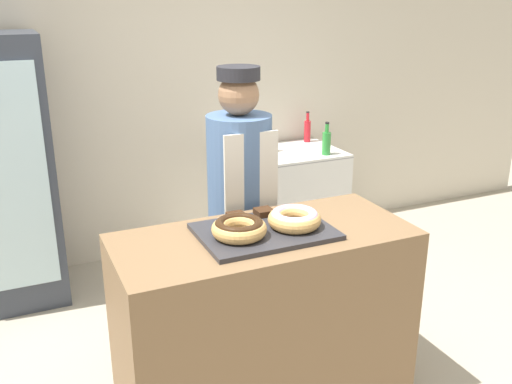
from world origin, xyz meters
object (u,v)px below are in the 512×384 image
at_px(donut_chocolate_glaze, 239,227).
at_px(donut_light_glaze, 294,218).
at_px(baker_person, 240,208).
at_px(bottle_orange, 269,141).
at_px(brownie_back_right, 264,212).
at_px(bottle_red, 307,130).
at_px(bottle_green, 326,142).
at_px(brownie_back_left, 236,216).
at_px(beverage_fridge, 7,174).
at_px(serving_tray, 265,231).
at_px(chest_freezer, 285,199).

height_order(donut_chocolate_glaze, donut_light_glaze, same).
distance_m(baker_person, bottle_orange, 1.48).
height_order(donut_light_glaze, brownie_back_right, donut_light_glaze).
bearing_deg(bottle_red, bottle_green, -98.82).
height_order(baker_person, bottle_orange, baker_person).
bearing_deg(bottle_red, brownie_back_left, -127.97).
bearing_deg(brownie_back_right, beverage_fridge, 126.62).
height_order(donut_light_glaze, brownie_back_left, donut_light_glaze).
xyz_separation_m(brownie_back_right, baker_person, (0.03, 0.38, -0.11)).
height_order(brownie_back_left, beverage_fridge, beverage_fridge).
distance_m(serving_tray, donut_chocolate_glaze, 0.16).
relative_size(baker_person, chest_freezer, 1.89).
bearing_deg(chest_freezer, bottle_red, 34.89).
bearing_deg(beverage_fridge, bottle_green, -4.93).
xyz_separation_m(donut_chocolate_glaze, chest_freezer, (1.16, 1.78, -0.62)).
bearing_deg(bottle_green, brownie_back_left, -134.37).
relative_size(baker_person, bottle_green, 6.43).
relative_size(serving_tray, baker_person, 0.37).
distance_m(donut_chocolate_glaze, bottle_green, 2.12).
bearing_deg(chest_freezer, donut_light_glaze, -116.00).
height_order(bottle_green, bottle_orange, bottle_green).
xyz_separation_m(donut_light_glaze, baker_person, (-0.04, 0.58, -0.14)).
distance_m(brownie_back_right, baker_person, 0.40).
bearing_deg(baker_person, donut_light_glaze, -85.90).
relative_size(brownie_back_right, bottle_red, 0.32).
relative_size(donut_light_glaze, bottle_red, 0.96).
bearing_deg(bottle_orange, bottle_green, -34.56).
distance_m(donut_light_glaze, baker_person, 0.60).
xyz_separation_m(serving_tray, brownie_back_right, (0.08, 0.17, 0.03)).
xyz_separation_m(brownie_back_left, bottle_green, (1.34, 1.37, -0.07)).
bearing_deg(bottle_green, chest_freezer, 140.29).
bearing_deg(baker_person, serving_tray, -100.59).
xyz_separation_m(serving_tray, brownie_back_left, (-0.08, 0.17, 0.03)).
relative_size(brownie_back_right, bottle_orange, 0.35).
relative_size(donut_light_glaze, baker_person, 0.15).
height_order(donut_light_glaze, bottle_green, bottle_green).
distance_m(serving_tray, bottle_orange, 2.01).
distance_m(baker_person, bottle_green, 1.53).
distance_m(donut_chocolate_glaze, bottle_red, 2.49).
bearing_deg(donut_light_glaze, brownie_back_right, 108.93).
xyz_separation_m(donut_light_glaze, brownie_back_left, (-0.22, 0.20, -0.03)).
distance_m(donut_light_glaze, bottle_red, 2.34).
bearing_deg(chest_freezer, brownie_back_right, -120.66).
bearing_deg(donut_chocolate_glaze, bottle_red, 53.62).
xyz_separation_m(serving_tray, donut_chocolate_glaze, (-0.14, -0.03, 0.06)).
xyz_separation_m(donut_light_glaze, bottle_orange, (0.74, 1.84, -0.11)).
bearing_deg(brownie_back_right, bottle_red, 55.12).
bearing_deg(donut_chocolate_glaze, donut_light_glaze, 0.00).
relative_size(donut_light_glaze, beverage_fridge, 0.14).
bearing_deg(bottle_orange, donut_light_glaze, -111.92).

